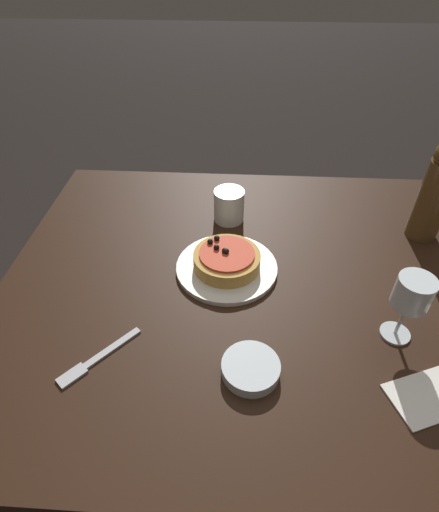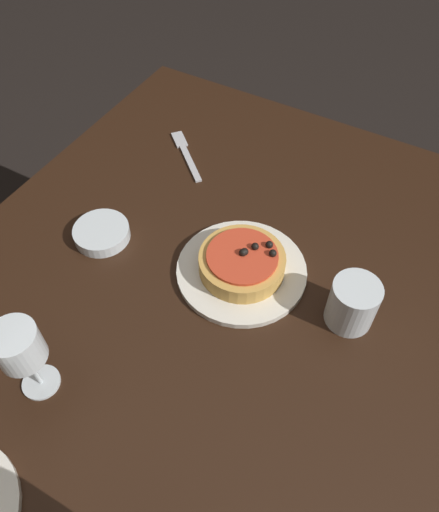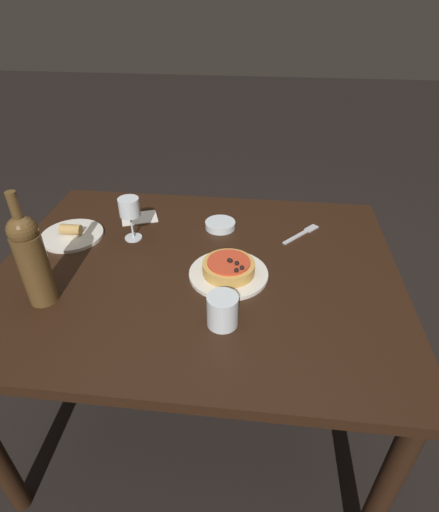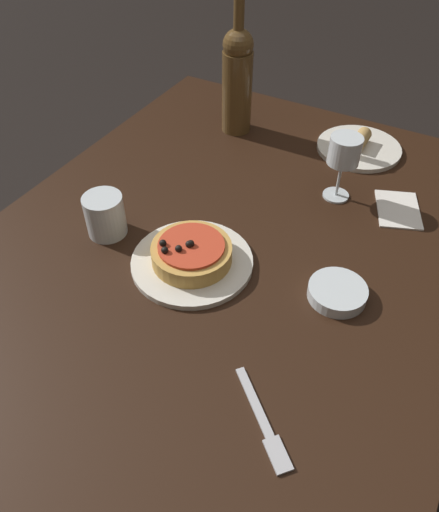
% 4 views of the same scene
% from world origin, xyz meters
% --- Properties ---
extents(ground_plane, '(14.00, 14.00, 0.00)m').
position_xyz_m(ground_plane, '(0.00, 0.00, 0.00)').
color(ground_plane, black).
extents(dining_table, '(1.25, 0.98, 0.75)m').
position_xyz_m(dining_table, '(0.00, 0.00, 0.66)').
color(dining_table, black).
rests_on(dining_table, ground_plane).
extents(dinner_plate, '(0.24, 0.24, 0.01)m').
position_xyz_m(dinner_plate, '(0.10, -0.03, 0.75)').
color(dinner_plate, silver).
rests_on(dinner_plate, dining_table).
extents(pizza, '(0.16, 0.16, 0.05)m').
position_xyz_m(pizza, '(0.10, -0.03, 0.78)').
color(pizza, gold).
rests_on(pizza, dinner_plate).
extents(wine_glass, '(0.07, 0.07, 0.15)m').
position_xyz_m(wine_glass, '(-0.25, 0.14, 0.86)').
color(wine_glass, silver).
rests_on(wine_glass, dining_table).
extents(wine_bottle, '(0.08, 0.08, 0.33)m').
position_xyz_m(wine_bottle, '(-0.41, -0.20, 0.89)').
color(wine_bottle, brown).
rests_on(wine_bottle, dining_table).
extents(water_cup, '(0.08, 0.08, 0.09)m').
position_xyz_m(water_cup, '(0.11, -0.24, 0.79)').
color(water_cup, silver).
rests_on(water_cup, dining_table).
extents(side_bowl, '(0.11, 0.11, 0.02)m').
position_xyz_m(side_bowl, '(0.05, 0.25, 0.76)').
color(side_bowl, silver).
rests_on(side_bowl, dining_table).
extents(fork, '(0.13, 0.15, 0.00)m').
position_xyz_m(fork, '(0.34, 0.24, 0.75)').
color(fork, '#B7B7BC').
rests_on(fork, dining_table).
extents(paper_napkin, '(0.16, 0.13, 0.00)m').
position_xyz_m(paper_napkin, '(-0.27, 0.28, 0.75)').
color(paper_napkin, silver).
rests_on(paper_napkin, dining_table).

